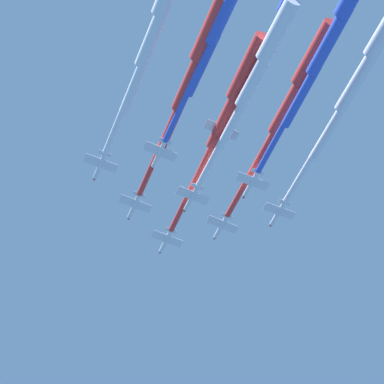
{
  "coord_description": "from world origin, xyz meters",
  "views": [
    {
      "loc": [
        -46.31,
        -130.25,
        30.6
      ],
      "look_at": [
        0.0,
        0.0,
        188.84
      ],
      "focal_mm": 77.85,
      "sensor_mm": 36.0,
      "label": 1
    }
  ],
  "objects": [
    {
      "name": "jet_starboard_inner",
      "position": [
        12.54,
        -32.2,
        190.58
      ],
      "size": [
        8.38,
        70.53,
        4.0
      ],
      "color": "silver"
    },
    {
      "name": "jet_port_inner",
      "position": [
        -11.84,
        -31.5,
        189.19
      ],
      "size": [
        8.37,
        68.58,
        3.99
      ],
      "color": "silver"
    },
    {
      "name": "jet_lead",
      "position": [
        -0.19,
        -23.85,
        190.0
      ],
      "size": [
        8.37,
        72.11,
        3.97
      ],
      "color": "silver"
    },
    {
      "name": "jet_port_outer",
      "position": [
        24.71,
        -44.12,
        190.66
      ],
      "size": [
        8.41,
        74.38,
        3.85
      ],
      "color": "silver"
    },
    {
      "name": "jet_starboard_outer",
      "position": [
        -10.75,
        -51.71,
        187.92
      ],
      "size": [
        8.42,
        69.91,
        3.96
      ],
      "color": "silver"
    },
    {
      "name": "jet_starboard_mid",
      "position": [
        -23.31,
        -39.48,
        189.2
      ],
      "size": [
        8.44,
        65.56,
        3.85
      ],
      "color": "silver"
    },
    {
      "name": "jet_port_mid",
      "position": [
        1.2,
        -38.06,
        186.93
      ],
      "size": [
        8.45,
        64.28,
        3.91
      ],
      "color": "silver"
    },
    {
      "name": "jet_trail_port",
      "position": [
        12.73,
        -52.74,
        186.91
      ],
      "size": [
        8.39,
        72.32,
        3.93
      ],
      "color": "silver"
    }
  ]
}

